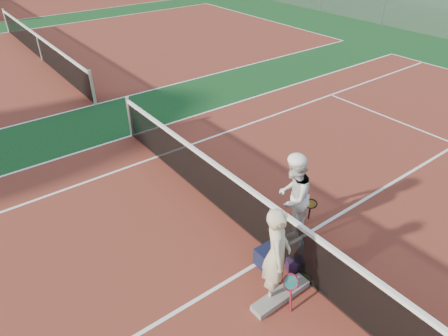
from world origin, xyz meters
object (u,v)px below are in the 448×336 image
at_px(sports_bag_purple, 295,265).
at_px(net_main, 276,232).
at_px(water_bottle, 301,249).
at_px(player_a, 277,254).
at_px(racket_red, 290,290).
at_px(racket_spare, 304,277).
at_px(racket_black_held, 310,211).
at_px(sports_bag_navy, 268,256).
at_px(player_b, 293,197).

bearing_deg(sports_bag_purple, net_main, 92.74).
bearing_deg(water_bottle, player_a, -162.11).
relative_size(racket_red, water_bottle, 1.90).
bearing_deg(racket_spare, racket_black_held, -55.01).
bearing_deg(water_bottle, racket_black_held, 34.04).
height_order(racket_black_held, sports_bag_navy, racket_black_held).
bearing_deg(water_bottle, racket_spare, -129.47).
height_order(net_main, player_b, player_b).
xyz_separation_m(net_main, racket_spare, (0.01, -0.70, -0.49)).
bearing_deg(racket_red, net_main, -0.06).
distance_m(net_main, racket_spare, 0.85).
distance_m(player_a, racket_red, 0.61).
relative_size(racket_black_held, sports_bag_purple, 2.14).
height_order(net_main, racket_black_held, net_main).
height_order(player_b, racket_spare, player_b).
relative_size(net_main, sports_bag_purple, 40.04).
bearing_deg(racket_black_held, player_a, -14.53).
xyz_separation_m(racket_black_held, water_bottle, (-0.77, -0.52, -0.14)).
bearing_deg(sports_bag_navy, player_a, -124.66).
distance_m(player_b, racket_spare, 1.39).
bearing_deg(racket_red, player_b, -14.62).
xyz_separation_m(sports_bag_purple, water_bottle, (0.31, 0.17, 0.04)).
relative_size(player_a, sports_bag_navy, 3.98).
bearing_deg(racket_spare, sports_bag_navy, 16.59).
xyz_separation_m(net_main, player_b, (0.63, 0.26, 0.30)).
bearing_deg(racket_black_held, water_bottle, -6.27).
distance_m(net_main, player_a, 0.90).
bearing_deg(sports_bag_purple, racket_black_held, 32.67).
bearing_deg(player_a, racket_red, -125.82).
height_order(player_b, water_bottle, player_b).
bearing_deg(player_a, net_main, -1.91).
height_order(racket_red, racket_spare, racket_red).
bearing_deg(sports_bag_navy, player_b, 21.92).
xyz_separation_m(player_b, racket_black_held, (0.47, -0.05, -0.51)).
bearing_deg(player_a, sports_bag_purple, -36.35).
xyz_separation_m(net_main, racket_red, (-0.53, -0.88, -0.22)).
xyz_separation_m(racket_red, racket_black_held, (1.63, 1.09, 0.01)).
distance_m(sports_bag_navy, water_bottle, 0.60).
xyz_separation_m(player_b, racket_spare, (-0.62, -0.96, -0.79)).
distance_m(racket_red, racket_black_held, 1.96).
distance_m(player_a, racket_spare, 1.01).
xyz_separation_m(player_b, sports_bag_navy, (-0.86, -0.35, -0.64)).
relative_size(player_b, sports_bag_navy, 3.88).
relative_size(player_a, water_bottle, 5.51).
distance_m(player_b, racket_black_held, 0.69).
distance_m(sports_bag_navy, sports_bag_purple, 0.47).
bearing_deg(racket_spare, player_b, -37.70).
bearing_deg(sports_bag_navy, water_bottle, -21.74).
xyz_separation_m(racket_red, sports_bag_purple, (0.55, 0.40, -0.17)).
bearing_deg(racket_black_held, sports_bag_purple, -7.64).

